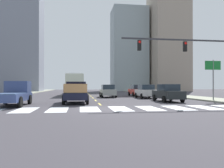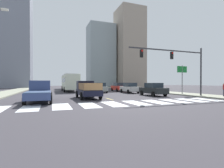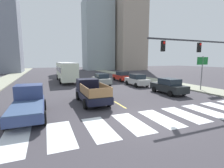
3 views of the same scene
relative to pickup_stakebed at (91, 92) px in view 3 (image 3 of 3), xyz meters
The scene contains 28 objects.
ground_plane 6.26m from the pickup_stakebed, 70.89° to the right, with size 160.00×160.00×0.00m, color #3A373D.
sidewalk_right 19.10m from the pickup_stakebed, 39.54° to the left, with size 3.66×110.00×0.15m, color gray.
crosswalk_stripe_1 7.90m from the pickup_stakebed, 131.74° to the right, with size 1.30×3.47×0.01m, color silver.
crosswalk_stripe_2 6.71m from the pickup_stakebed, 118.29° to the right, with size 1.30×3.47×0.01m, color silver.
crosswalk_stripe_3 6.02m from the pickup_stakebed, 100.44° to the right, with size 1.30×3.47×0.01m, color silver.
crosswalk_stripe_4 6.01m from the pickup_stakebed, 80.37° to the right, with size 1.30×3.47×0.01m, color silver.
crosswalk_stripe_5 6.67m from the pickup_stakebed, 62.37° to the right, with size 1.30×3.47×0.01m, color silver.
crosswalk_stripe_6 7.84m from the pickup_stakebed, 48.74° to the right, with size 1.30×3.47×0.01m, color silver.
crosswalk_stripe_7 9.33m from the pickup_stakebed, 39.08° to the right, with size 1.30×3.47×0.01m, color silver.
lane_dash_0 2.90m from the pickup_stakebed, 42.41° to the right, with size 0.16×2.40×0.01m, color #DDC34A.
lane_dash_1 3.86m from the pickup_stakebed, 57.20° to the left, with size 0.16×2.40×0.01m, color #DDC34A.
lane_dash_2 8.45m from the pickup_stakebed, 76.02° to the left, with size 0.16×2.40×0.01m, color #DDC34A.
lane_dash_3 13.34m from the pickup_stakebed, 81.23° to the left, with size 0.16×2.40×0.01m, color #DDC34A.
lane_dash_4 18.28m from the pickup_stakebed, 83.62° to the left, with size 0.16×2.40×0.01m, color #DDC34A.
lane_dash_5 23.25m from the pickup_stakebed, 84.99° to the left, with size 0.16×2.40×0.01m, color #DDC34A.
lane_dash_6 28.24m from the pickup_stakebed, 85.88° to the left, with size 0.16×2.40×0.01m, color #DDC34A.
lane_dash_7 33.22m from the pickup_stakebed, 86.50° to the left, with size 0.16×2.40×0.01m, color #DDC34A.
pickup_stakebed is the anchor object (origin of this frame).
pickup_dark 5.28m from the pickup_stakebed, 156.91° to the right, with size 2.18×5.20×1.96m.
city_bus 15.39m from the pickup_stakebed, 91.31° to the left, with size 2.72×10.80×3.32m.
sedan_mid 15.36m from the pickup_stakebed, 54.12° to the left, with size 2.02×4.40×1.72m.
sedan_far 10.90m from the pickup_stakebed, 37.50° to the left, with size 2.02×4.40×1.72m.
sedan_near_right 10.32m from the pickup_stakebed, 66.33° to the left, with size 2.02×4.40×1.72m.
sedan_near_left 9.01m from the pickup_stakebed, ahead, with size 2.02×4.40×1.72m.
traffic_signal_gantry 11.26m from the pickup_stakebed, 17.68° to the right, with size 9.92×0.27×6.00m.
direction_sign_green 13.93m from the pickup_stakebed, ahead, with size 1.70×0.12×4.20m.
block_mid_left 53.18m from the pickup_stakebed, 58.45° to the left, with size 10.30×10.48×31.97m, color #9F8F7E.
block_mid_right 51.66m from the pickup_stakebed, 71.94° to the left, with size 10.59×8.81×25.47m, color #8F9C9F.
Camera 3 is at (-5.71, -8.39, 3.75)m, focal length 26.55 mm.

